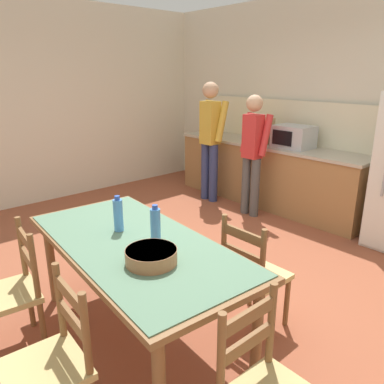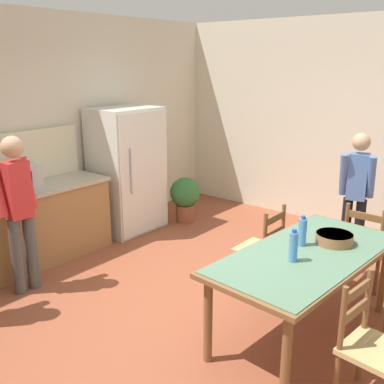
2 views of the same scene
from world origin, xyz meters
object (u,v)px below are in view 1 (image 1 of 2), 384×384
dining_table (135,252)px  chair_side_far_right (253,275)px  person_at_sink (210,136)px  person_at_counter (253,150)px  chair_side_near_right (52,365)px  microwave (293,137)px  chair_side_near_left (12,292)px  serving_bowl (151,255)px  bottle_off_centre (155,225)px  paper_bag (264,131)px  bottle_near_centre (118,215)px

dining_table → chair_side_far_right: 0.89m
chair_side_far_right → person_at_sink: bearing=-38.2°
dining_table → person_at_counter: size_ratio=1.20×
person_at_sink → chair_side_near_right: bearing=-145.9°
chair_side_near_right → microwave: bearing=110.5°
chair_side_near_right → person_at_sink: (-2.28, 3.37, 0.55)m
microwave → chair_side_near_left: bearing=-84.9°
serving_bowl → chair_side_far_right: (0.16, 0.80, -0.38)m
microwave → chair_side_far_right: size_ratio=0.55×
bottle_off_centre → chair_side_near_right: bottle_off_centre is taller
chair_side_far_right → chair_side_near_right: bearing=85.6°
paper_bag → dining_table: bearing=-67.1°
bottle_near_centre → serving_bowl: size_ratio=0.84×
chair_side_near_left → chair_side_near_right: same height
person_at_counter → bottle_off_centre: bearing=-154.3°
paper_bag → person_at_counter: 0.58m
serving_bowl → chair_side_far_right: size_ratio=0.35×
bottle_near_centre → chair_side_near_left: (-0.24, -0.73, -0.46)m
person_at_counter → chair_side_near_right: bearing=-156.5°
microwave → serving_bowl: (1.14, -3.19, -0.23)m
paper_bag → bottle_off_centre: paper_bag is taller
chair_side_near_right → person_at_counter: bearing=117.0°
serving_bowl → chair_side_near_right: (0.04, -0.68, -0.38)m
serving_bowl → person_at_counter: size_ratio=0.20×
dining_table → paper_bag: bearing=112.9°
chair_side_near_left → bottle_near_centre: bearing=77.9°
bottle_near_centre → person_at_sink: 3.08m
dining_table → chair_side_near_right: bearing=-64.6°
bottle_off_centre → chair_side_near_right: 1.03m
chair_side_near_right → dining_table: bearing=118.9°
chair_side_near_right → person_at_counter: size_ratio=0.56×
paper_bag → chair_side_far_right: 3.04m
bottle_near_centre → person_at_sink: person_at_sink is taller
paper_bag → chair_side_near_right: paper_bag is taller
dining_table → serving_bowl: size_ratio=6.09×
bottle_off_centre → chair_side_near_left: 1.10m
dining_table → bottle_off_centre: 0.25m
chair_side_near_left → bottle_off_centre: bearing=60.9°
serving_bowl → chair_side_near_left: 1.08m
bottle_near_centre → chair_side_near_left: size_ratio=0.30×
paper_bag → chair_side_near_left: bearing=-77.7°
bottle_near_centre → microwave: bearing=100.7°
microwave → serving_bowl: microwave is taller
bottle_near_centre → serving_bowl: 0.57m
chair_side_near_left → serving_bowl: bearing=43.9°
bottle_off_centre → chair_side_far_right: bottle_off_centre is taller
paper_bag → chair_side_far_right: bearing=-53.1°
dining_table → bottle_near_centre: bottle_near_centre is taller
bottle_near_centre → person_at_sink: (-1.68, 2.58, 0.09)m
chair_side_near_right → person_at_sink: size_ratio=0.52×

